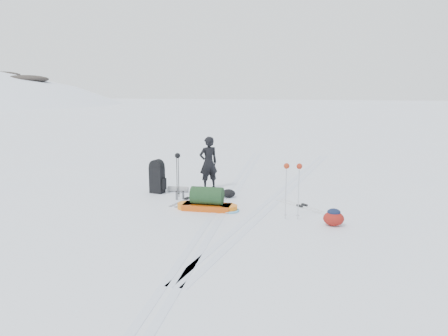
{
  "coord_description": "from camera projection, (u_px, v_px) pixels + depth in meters",
  "views": [
    {
      "loc": [
        2.62,
        -10.77,
        3.01
      ],
      "look_at": [
        -0.03,
        0.04,
        0.95
      ],
      "focal_mm": 35.0,
      "sensor_mm": 36.0,
      "label": 1
    }
  ],
  "objects": [
    {
      "name": "ski_poles_silver",
      "position": [
        293.0,
        173.0,
        9.92
      ],
      "size": [
        0.42,
        0.17,
        1.32
      ],
      "rotation": [
        0.0,
        0.0,
        0.28
      ],
      "color": "#B8BABF",
      "rests_on": "ground"
    },
    {
      "name": "stuff_sack",
      "position": [
        229.0,
        193.0,
        12.1
      ],
      "size": [
        0.42,
        0.34,
        0.23
      ],
      "rotation": [
        0.0,
        0.0,
        -0.18
      ],
      "color": "black",
      "rests_on": "ground"
    },
    {
      "name": "pulk_sled",
      "position": [
        207.0,
        201.0,
        10.85
      ],
      "size": [
        1.54,
        0.53,
        0.59
      ],
      "rotation": [
        0.0,
        0.0,
        0.03
      ],
      "color": "#C2460B",
      "rests_on": "ground"
    },
    {
      "name": "small_daypack",
      "position": [
        334.0,
        217.0,
        9.61
      ],
      "size": [
        0.49,
        0.39,
        0.39
      ],
      "rotation": [
        0.0,
        0.0,
        0.1
      ],
      "color": "maroon",
      "rests_on": "ground"
    },
    {
      "name": "ground",
      "position": [
        225.0,
        204.0,
        11.45
      ],
      "size": [
        200.0,
        200.0,
        0.0
      ],
      "primitive_type": "plane",
      "color": "white",
      "rests_on": "ground"
    },
    {
      "name": "thermos_pair",
      "position": [
        180.0,
        195.0,
        11.88
      ],
      "size": [
        0.22,
        0.18,
        0.25
      ],
      "rotation": [
        0.0,
        0.0,
        -0.13
      ],
      "color": "slate",
      "rests_on": "ground"
    },
    {
      "name": "rope_coil",
      "position": [
        229.0,
        210.0,
        10.78
      ],
      "size": [
        0.63,
        0.63,
        0.06
      ],
      "rotation": [
        0.0,
        0.0,
        0.33
      ],
      "color": "#5BB2DF",
      "rests_on": "ground"
    },
    {
      "name": "ski_tracks",
      "position": [
        253.0,
        197.0,
        12.14
      ],
      "size": [
        3.38,
        17.97,
        0.01
      ],
      "color": "silver",
      "rests_on": "ground"
    },
    {
      "name": "touring_skis_grey",
      "position": [
        189.0,
        199.0,
        11.86
      ],
      "size": [
        0.61,
        1.67,
        0.06
      ],
      "rotation": [
        0.0,
        0.0,
        1.34
      ],
      "color": "#919299",
      "rests_on": "ground"
    },
    {
      "name": "touring_skis_white",
      "position": [
        302.0,
        206.0,
        11.17
      ],
      "size": [
        1.46,
        1.31,
        0.06
      ],
      "rotation": [
        0.0,
        0.0,
        -0.71
      ],
      "color": "silver",
      "rests_on": "ground"
    },
    {
      "name": "skier",
      "position": [
        208.0,
        163.0,
        13.01
      ],
      "size": [
        0.69,
        0.66,
        1.59
      ],
      "primitive_type": "imported",
      "rotation": [
        0.0,
        0.0,
        3.83
      ],
      "color": "black",
      "rests_on": "ground"
    },
    {
      "name": "ski_poles_black",
      "position": [
        178.0,
        161.0,
        12.03
      ],
      "size": [
        0.17,
        0.15,
        1.24
      ],
      "rotation": [
        0.0,
        0.0,
        0.35
      ],
      "color": "black",
      "rests_on": "ground"
    },
    {
      "name": "expedition_rucksack",
      "position": [
        160.0,
        177.0,
        12.58
      ],
      "size": [
        1.07,
        0.52,
        0.98
      ],
      "rotation": [
        0.0,
        0.0,
        -0.17
      ],
      "color": "black",
      "rests_on": "ground"
    }
  ]
}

